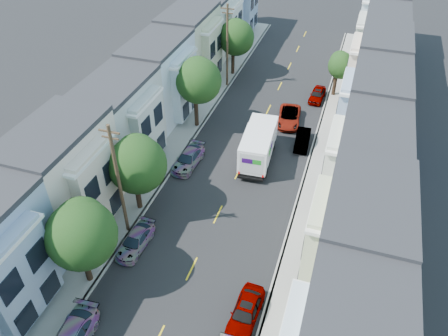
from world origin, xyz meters
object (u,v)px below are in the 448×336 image
(utility_pole_far, at_px, (227,47))
(parked_left_d, at_px, (188,159))
(tree_b, at_px, (80,235))
(parked_left_c, at_px, (135,241))
(parked_right_d, at_px, (317,95))
(tree_e, at_px, (236,38))
(tree_far_r, at_px, (341,66))
(lead_sedan, at_px, (289,117))
(tree_c, at_px, (136,165))
(parked_right_c, at_px, (302,140))
(parked_right_b, at_px, (245,312))
(utility_pole_near, at_px, (119,182))
(fedex_truck, at_px, (258,145))
(tree_d, at_px, (198,81))

(utility_pole_far, bearing_deg, parked_left_d, -85.13)
(tree_b, distance_m, parked_left_c, 5.88)
(parked_right_d, bearing_deg, parked_left_d, -117.29)
(parked_left_c, bearing_deg, tree_e, 94.68)
(tree_far_r, bearing_deg, parked_left_d, -122.99)
(lead_sedan, relative_size, parked_left_d, 1.10)
(tree_c, distance_m, parked_left_c, 5.95)
(utility_pole_far, relative_size, parked_right_c, 2.55)
(tree_c, xyz_separation_m, parked_right_b, (11.20, -7.41, -4.03))
(parked_right_d, bearing_deg, parked_right_b, -86.56)
(parked_right_c, distance_m, parked_right_d, 9.79)
(tree_e, bearing_deg, tree_b, -90.00)
(parked_left_c, relative_size, parked_left_d, 0.89)
(tree_e, height_order, parked_left_c, tree_e)
(utility_pole_near, distance_m, parked_left_d, 10.65)
(tree_b, height_order, utility_pole_far, utility_pole_far)
(tree_c, bearing_deg, parked_left_d, 78.48)
(utility_pole_far, distance_m, parked_right_b, 33.00)
(parked_left_c, xyz_separation_m, parked_right_b, (9.80, -3.39, 0.12))
(tree_far_r, relative_size, utility_pole_far, 0.55)
(utility_pole_far, bearing_deg, tree_c, -90.00)
(utility_pole_far, height_order, parked_right_d, utility_pole_far)
(tree_far_r, distance_m, utility_pole_far, 13.37)
(fedex_truck, bearing_deg, parked_right_c, 42.64)
(parked_right_b, distance_m, parked_right_d, 30.78)
(parked_right_c, bearing_deg, tree_d, 176.24)
(tree_b, height_order, parked_right_c, tree_b)
(parked_left_d, bearing_deg, fedex_truck, 27.66)
(parked_left_d, height_order, parked_right_c, parked_left_d)
(lead_sedan, xyz_separation_m, parked_left_d, (-7.64, -10.46, -0.01))
(tree_d, relative_size, parked_left_d, 1.70)
(tree_d, bearing_deg, utility_pole_far, 89.99)
(tree_far_r, height_order, utility_pole_near, utility_pole_near)
(parked_right_b, distance_m, parked_right_c, 20.98)
(tree_e, distance_m, parked_left_c, 31.01)
(tree_far_r, distance_m, lead_sedan, 9.32)
(utility_pole_far, relative_size, parked_right_b, 2.21)
(parked_right_b, relative_size, parked_right_d, 1.11)
(tree_e, distance_m, parked_right_b, 36.10)
(utility_pole_near, relative_size, utility_pole_far, 1.00)
(lead_sedan, height_order, parked_left_c, lead_sedan)
(fedex_truck, relative_size, lead_sedan, 1.37)
(tree_b, relative_size, parked_left_d, 1.56)
(utility_pole_near, bearing_deg, utility_pole_far, 90.00)
(tree_c, height_order, tree_d, tree_d)
(lead_sedan, relative_size, parked_left_c, 1.24)
(tree_c, xyz_separation_m, tree_d, (-0.00, 13.56, 0.69))
(parked_right_c, bearing_deg, parked_left_c, -122.95)
(tree_d, relative_size, parked_right_b, 1.73)
(tree_b, bearing_deg, parked_left_d, 84.58)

